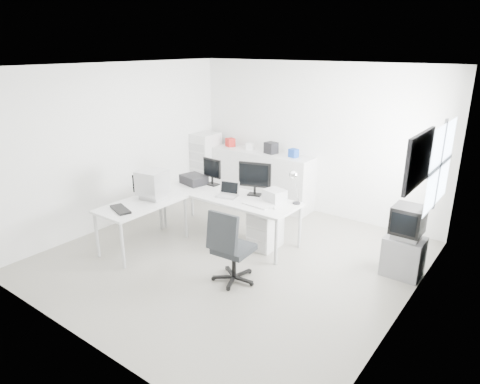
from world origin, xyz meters
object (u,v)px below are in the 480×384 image
Objects in this scene: main_desk at (229,216)px; laser_printer at (275,195)px; laptop at (227,190)px; tv_cabinet at (403,256)px; crt_monitor at (153,184)px; filing_cabinet at (206,164)px; side_desk at (143,225)px; inkjet_printer at (194,179)px; sideboard at (262,178)px; lcd_monitor_small at (212,171)px; drawer_pedestal at (265,229)px; crt_tv at (408,223)px; lcd_monitor_large at (255,179)px; office_chair at (234,245)px.

laser_printer is at bearing 16.35° from main_desk.
laptop reaches higher than tv_cabinet.
filing_cabinet is (-0.93, 2.33, -0.33)m from crt_monitor.
inkjet_printer is at bearing 90.00° from side_desk.
sideboard is (-0.52, 1.78, -0.34)m from laptop.
filing_cabinet is at bearing 138.48° from lcd_monitor_small.
filing_cabinet is (-1.31, -0.20, 0.12)m from sideboard.
main_desk is 4.00× the size of drawer_pedestal.
lcd_monitor_large is at bearing -174.76° from crt_tv.
lcd_monitor_large is (-0.35, 0.20, 0.73)m from drawer_pedestal.
drawer_pedestal is 2.02m from sideboard.
lcd_monitor_small is 0.99× the size of crt_monitor.
office_chair is (0.23, -1.12, 0.23)m from drawer_pedestal.
sideboard is (0.38, 2.53, -0.46)m from crt_monitor.
filing_cabinet reaches higher than laser_printer.
laptop is 2.42m from filing_cabinet.
laptop reaches higher than drawer_pedestal.
laptop is at bearing -26.63° from lcd_monitor_small.
lcd_monitor_small is 3.29m from crt_tv.
crt_tv is (3.57, 1.57, 0.41)m from side_desk.
crt_monitor reaches higher than lcd_monitor_small.
crt_monitor is (-1.55, -0.90, 0.69)m from drawer_pedestal.
drawer_pedestal is 1.06× the size of tv_cabinet.
lcd_monitor_small is 1.14m from crt_monitor.
laser_printer is at bearing -172.85° from tv_cabinet.
sideboard is at bearing 92.44° from laptop.
crt_tv reaches higher than drawer_pedestal.
lcd_monitor_large reaches higher than laptop.
laptop is 0.29× the size of filing_cabinet.
laser_printer is at bearing 94.27° from office_chair.
laser_printer is 0.64× the size of crt_monitor.
side_desk is 2.51× the size of lcd_monitor_large.
office_chair is (1.78, 0.03, 0.15)m from side_desk.
crt_monitor is 2.53m from filing_cabinet.
inkjet_printer is 0.33× the size of filing_cabinet.
filing_cabinet is at bearing 149.96° from drawer_pedestal.
inkjet_printer is at bearing 178.15° from drawer_pedestal.
filing_cabinet reaches higher than sideboard.
inkjet_printer is at bearing -174.13° from crt_tv.
filing_cabinet is at bearing 167.30° from tv_cabinet.
filing_cabinet is at bearing 132.63° from lcd_monitor_large.
filing_cabinet reaches higher than crt_monitor.
laser_printer is 0.14× the size of sideboard.
drawer_pedestal is (1.55, 1.15, -0.08)m from side_desk.
main_desk is 0.91m from laser_printer.
lcd_monitor_small reaches higher than main_desk.
lcd_monitor_large is 2.40m from crt_tv.
laptop is (0.60, -0.35, -0.12)m from lcd_monitor_small.
laser_printer reaches higher than drawer_pedestal.
sideboard is at bearing 72.05° from crt_monitor.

